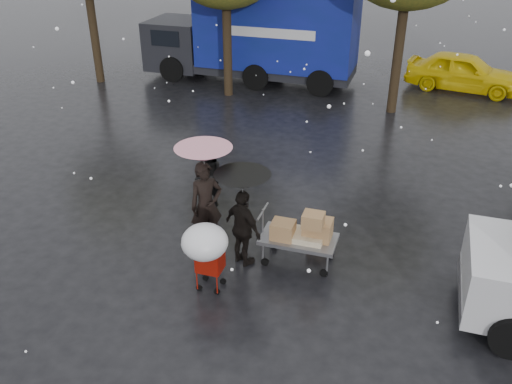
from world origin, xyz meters
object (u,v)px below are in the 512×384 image
(shopping_cart, at_px, (206,245))
(blue_truck, at_px, (257,36))
(person_pink, at_px, (206,205))
(yellow_taxi, at_px, (464,72))
(person_black, at_px, (243,228))
(vendor_cart, at_px, (303,232))

(shopping_cart, distance_m, blue_truck, 13.49)
(person_pink, relative_size, blue_truck, 0.23)
(person_pink, height_order, yellow_taxi, person_pink)
(shopping_cart, bearing_deg, yellow_taxi, 72.02)
(person_black, relative_size, blue_truck, 0.20)
(blue_truck, distance_m, yellow_taxi, 8.01)
(person_black, xyz_separation_m, shopping_cart, (-0.33, -1.09, 0.25))
(vendor_cart, bearing_deg, person_black, -162.24)
(vendor_cart, relative_size, blue_truck, 0.18)
(person_black, relative_size, shopping_cart, 1.12)
(person_pink, height_order, blue_truck, blue_truck)
(vendor_cart, bearing_deg, person_pink, 178.45)
(vendor_cart, distance_m, yellow_taxi, 13.21)
(vendor_cart, xyz_separation_m, blue_truck, (-4.67, 11.63, 1.03))
(person_pink, height_order, vendor_cart, person_pink)
(blue_truck, bearing_deg, person_black, -73.50)
(person_black, relative_size, vendor_cart, 1.08)
(yellow_taxi, bearing_deg, shopping_cart, 171.44)
(vendor_cart, relative_size, shopping_cart, 1.04)
(person_pink, xyz_separation_m, blue_truck, (-2.61, 11.57, 0.81))
(person_black, distance_m, blue_truck, 12.53)
(vendor_cart, height_order, yellow_taxi, yellow_taxi)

